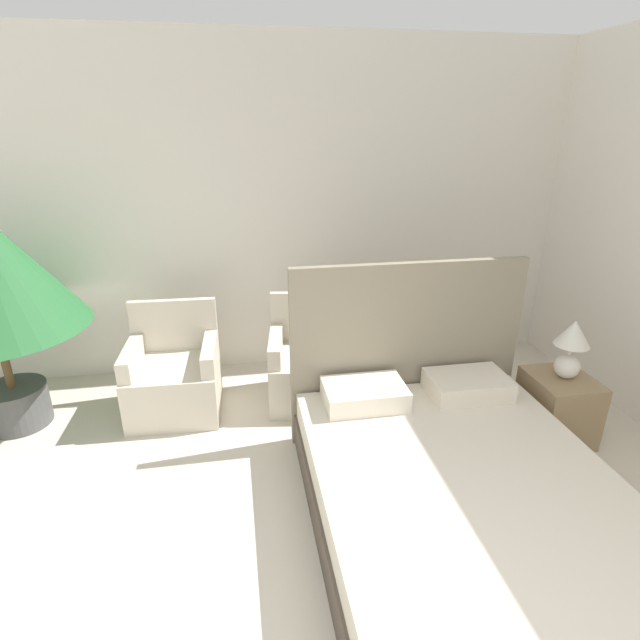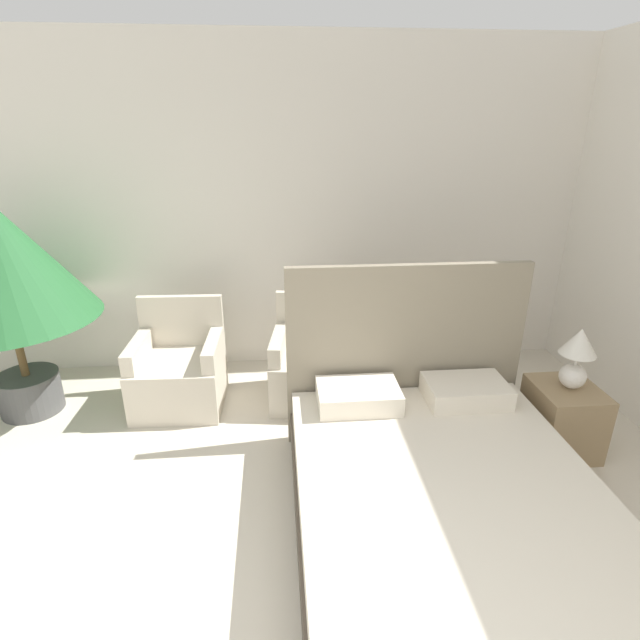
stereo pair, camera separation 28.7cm
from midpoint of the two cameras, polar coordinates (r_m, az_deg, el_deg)
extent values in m
cube|color=silver|center=(4.56, -3.52, 12.17)|extent=(10.00, 0.06, 2.90)
cube|color=#4C4238|center=(3.06, 17.39, -22.51)|extent=(1.65, 2.19, 0.24)
cube|color=beige|center=(2.92, 17.89, -19.47)|extent=(1.61, 2.14, 0.19)
cube|color=gray|center=(3.62, 11.91, -3.97)|extent=(1.68, 0.06, 1.33)
cube|color=silver|center=(3.39, 6.83, -8.67)|extent=(0.55, 0.37, 0.14)
cube|color=silver|center=(3.61, 18.54, -7.75)|extent=(0.55, 0.37, 0.14)
cube|color=beige|center=(4.25, -13.92, -6.98)|extent=(0.72, 0.68, 0.42)
cube|color=beige|center=(4.34, -13.75, -0.08)|extent=(0.70, 0.08, 0.44)
cube|color=beige|center=(4.19, -18.30, -3.41)|extent=(0.12, 0.60, 0.17)
cube|color=beige|center=(4.07, -10.15, -3.34)|extent=(0.12, 0.60, 0.17)
cube|color=beige|center=(4.21, 1.39, -6.53)|extent=(0.78, 0.75, 0.42)
cube|color=beige|center=(4.31, 1.54, 0.41)|extent=(0.70, 0.15, 0.44)
cube|color=beige|center=(4.10, -2.75, -2.81)|extent=(0.18, 0.60, 0.17)
cube|color=beige|center=(4.09, 5.62, -2.96)|extent=(0.18, 0.60, 0.17)
cylinder|color=#4C4C4C|center=(4.65, -28.70, -7.30)|extent=(0.47, 0.47, 0.32)
cylinder|color=brown|center=(4.48, -29.63, -2.74)|extent=(0.06, 0.06, 0.49)
cube|color=#937A56|center=(4.05, 27.82, -9.96)|extent=(0.43, 0.48, 0.49)
sphere|color=white|center=(3.92, 28.82, -5.66)|extent=(0.18, 0.18, 0.18)
cylinder|color=white|center=(3.87, 29.16, -3.98)|extent=(0.02, 0.02, 0.08)
cone|color=silver|center=(3.82, 29.52, -2.19)|extent=(0.24, 0.24, 0.18)
camera|label=1|loc=(0.14, -87.78, 0.89)|focal=28.00mm
camera|label=2|loc=(0.14, 92.22, -0.89)|focal=28.00mm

